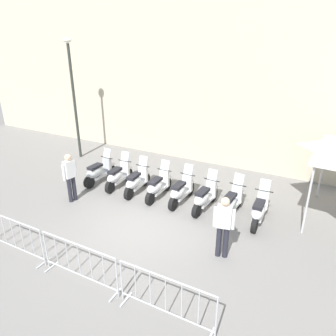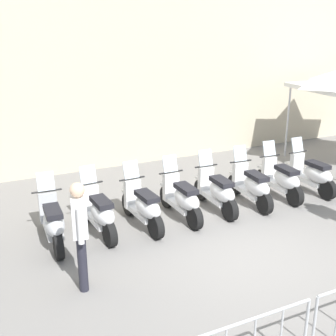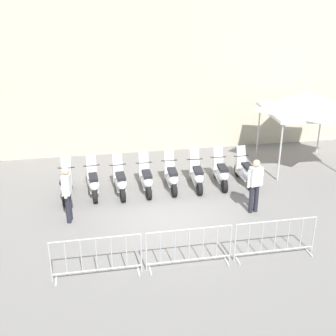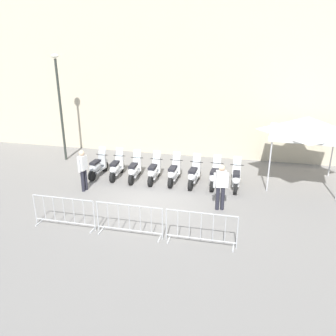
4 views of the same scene
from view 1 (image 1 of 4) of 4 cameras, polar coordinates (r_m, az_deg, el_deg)
ground_plane at (r=9.67m, az=-5.23°, el=-10.75°), size 120.00×120.00×0.00m
motorcycle_0 at (r=12.48m, az=-12.47°, el=-0.70°), size 0.56×1.72×1.24m
motorcycle_1 at (r=11.99m, az=-9.07°, el=-1.43°), size 0.61×1.72×1.24m
motorcycle_2 at (r=11.45m, az=-5.77°, el=-2.46°), size 0.61×1.72×1.24m
motorcycle_3 at (r=11.06m, az=-1.87°, el=-3.33°), size 0.57×1.73×1.24m
motorcycle_4 at (r=10.72m, az=2.33°, el=-4.21°), size 0.56×1.73×1.24m
motorcycle_5 at (r=10.39m, az=6.62°, el=-5.32°), size 0.56×1.72×1.24m
motorcycle_6 at (r=10.20m, az=11.37°, el=-6.22°), size 0.56×1.72×1.24m
motorcycle_7 at (r=10.01m, az=16.20°, el=-7.34°), size 0.58×1.73×1.24m
barrier_segment_0 at (r=9.28m, az=-26.19°, el=-11.04°), size 2.15×0.60×1.07m
barrier_segment_1 at (r=7.80m, az=-15.76°, el=-16.26°), size 2.15×0.60×1.07m
barrier_segment_2 at (r=6.76m, az=-0.45°, el=-22.55°), size 2.15×0.60×1.07m
street_lamp at (r=14.77m, az=-16.86°, el=13.70°), size 0.36×0.36×5.25m
officer_near_row_end at (r=8.13m, az=10.05°, el=-9.96°), size 0.53×0.31×1.73m
officer_mid_plaza at (r=11.15m, az=-17.32°, el=-1.22°), size 0.26×0.55×1.73m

